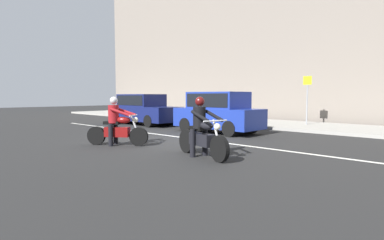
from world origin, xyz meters
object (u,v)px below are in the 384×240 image
(motorcycle_with_rider_crimson, at_px, (117,126))
(parked_hatchback_cobalt_blue, at_px, (218,112))
(parked_sedan_navy, at_px, (143,109))
(motorcycle_with_rider_black_leather, at_px, (202,133))
(street_sign_post, at_px, (307,95))

(motorcycle_with_rider_crimson, height_order, parked_hatchback_cobalt_blue, parked_hatchback_cobalt_blue)
(parked_sedan_navy, bearing_deg, motorcycle_with_rider_black_leather, -28.61)
(motorcycle_with_rider_black_leather, bearing_deg, street_sign_post, 98.35)
(motorcycle_with_rider_black_leather, relative_size, motorcycle_with_rider_crimson, 1.22)
(motorcycle_with_rider_crimson, relative_size, street_sign_post, 0.71)
(motorcycle_with_rider_crimson, xyz_separation_m, parked_hatchback_cobalt_blue, (0.14, 5.08, 0.28))
(motorcycle_with_rider_black_leather, height_order, street_sign_post, street_sign_post)
(motorcycle_with_rider_black_leather, relative_size, parked_sedan_navy, 0.47)
(motorcycle_with_rider_black_leather, xyz_separation_m, parked_hatchback_cobalt_blue, (-3.20, 4.63, 0.28))
(parked_hatchback_cobalt_blue, distance_m, parked_sedan_navy, 5.63)
(parked_hatchback_cobalt_blue, xyz_separation_m, parked_sedan_navy, (-5.63, 0.19, -0.05))
(parked_sedan_navy, distance_m, street_sign_post, 8.94)
(motorcycle_with_rider_black_leather, distance_m, parked_hatchback_cobalt_blue, 5.63)
(motorcycle_with_rider_black_leather, bearing_deg, parked_hatchback_cobalt_blue, 124.65)
(parked_sedan_navy, bearing_deg, parked_hatchback_cobalt_blue, -1.92)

